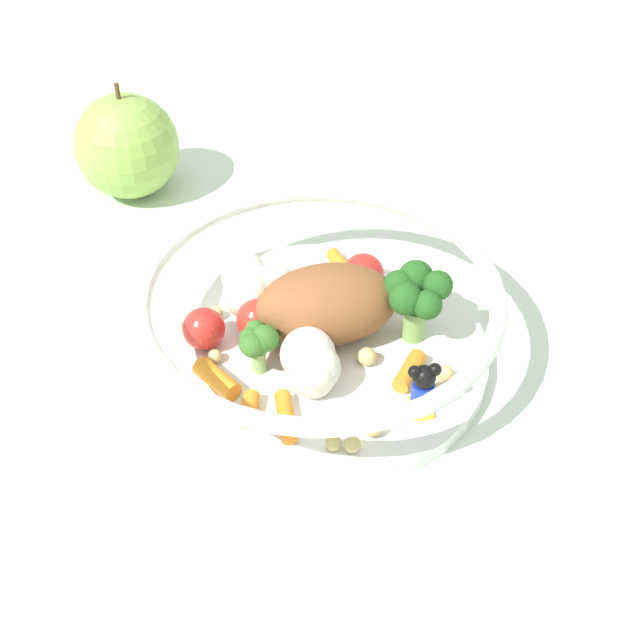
% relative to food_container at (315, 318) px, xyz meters
% --- Properties ---
extents(ground_plane, '(2.40, 2.40, 0.00)m').
position_rel_food_container_xyz_m(ground_plane, '(0.02, -0.01, -0.03)').
color(ground_plane, silver).
extents(food_container, '(0.23, 0.23, 0.06)m').
position_rel_food_container_xyz_m(food_container, '(0.00, 0.00, 0.00)').
color(food_container, white).
rests_on(food_container, ground_plane).
extents(loose_apple, '(0.08, 0.08, 0.09)m').
position_rel_food_container_xyz_m(loose_apple, '(-0.24, -0.03, 0.01)').
color(loose_apple, '#8CB74C').
rests_on(loose_apple, ground_plane).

